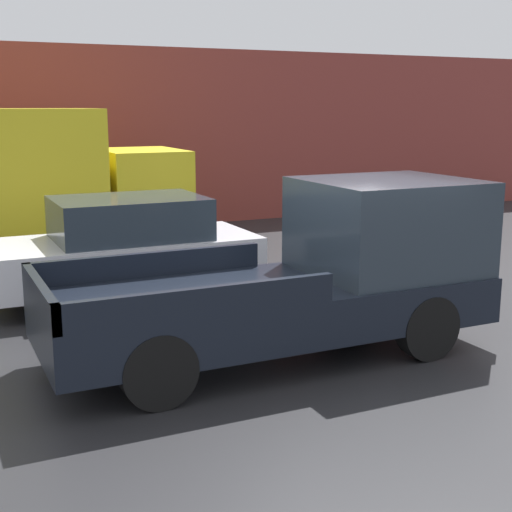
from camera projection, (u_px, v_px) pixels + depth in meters
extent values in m
plane|color=#232326|center=(342.00, 343.00, 9.60)|extent=(60.00, 60.00, 0.00)
cube|color=brown|center=(131.00, 139.00, 18.23)|extent=(28.00, 0.15, 4.62)
cube|color=black|center=(269.00, 306.00, 8.99)|extent=(5.67, 2.09, 0.58)
cube|color=#28333D|center=(387.00, 225.00, 9.53)|extent=(2.16, 1.97, 1.23)
cube|color=black|center=(148.00, 265.00, 9.25)|extent=(3.12, 0.10, 0.32)
cube|color=black|center=(202.00, 302.00, 7.48)|extent=(3.12, 0.10, 0.32)
cube|color=black|center=(40.00, 296.00, 7.74)|extent=(0.10, 2.09, 0.32)
cylinder|color=black|center=(348.00, 293.00, 10.59)|extent=(0.83, 0.26, 0.83)
cylinder|color=black|center=(427.00, 327.00, 8.95)|extent=(0.83, 0.26, 0.83)
cylinder|color=black|center=(114.00, 323.00, 9.13)|extent=(0.83, 0.26, 0.83)
cylinder|color=black|center=(158.00, 370.00, 7.49)|extent=(0.83, 0.26, 0.83)
cube|color=silver|center=(123.00, 259.00, 11.79)|extent=(4.38, 1.95, 0.69)
cube|color=#28333D|center=(129.00, 218.00, 11.71)|extent=(2.41, 1.72, 0.67)
cylinder|color=black|center=(183.00, 259.00, 13.20)|extent=(0.72, 0.22, 0.72)
cylinder|color=black|center=(219.00, 279.00, 11.64)|extent=(0.72, 0.22, 0.72)
cylinder|color=black|center=(31.00, 273.00, 12.07)|extent=(0.72, 0.22, 0.72)
cylinder|color=black|center=(49.00, 298.00, 10.51)|extent=(0.72, 0.22, 0.72)
cube|color=gold|center=(142.00, 192.00, 15.29)|extent=(1.63, 2.21, 1.79)
cylinder|color=black|center=(118.00, 225.00, 16.26)|extent=(0.94, 0.30, 0.94)
cylinder|color=black|center=(144.00, 240.00, 14.43)|extent=(0.94, 0.30, 0.94)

